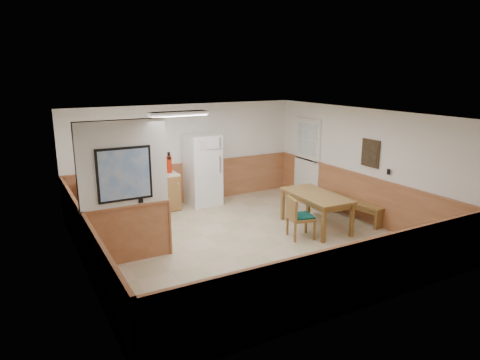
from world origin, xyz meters
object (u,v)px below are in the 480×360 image
dining_table (316,198)px  fire_extinguisher (169,164)px  dining_bench (352,204)px  refrigerator (203,170)px  soap_bottle (99,177)px  dining_chair (297,215)px

dining_table → fire_extinguisher: bearing=131.8°
dining_table → fire_extinguisher: 3.61m
dining_bench → fire_extinguisher: 4.38m
dining_table → dining_bench: dining_table is taller
refrigerator → soap_bottle: size_ratio=8.79×
refrigerator → dining_table: bearing=-65.0°
refrigerator → soap_bottle: 2.50m
dining_bench → dining_chair: (-1.81, -0.37, 0.15)m
refrigerator → dining_table: 3.07m
dining_table → fire_extinguisher: (-2.26, 2.78, 0.47)m
soap_bottle → dining_bench: bearing=-28.3°
dining_bench → refrigerator: bearing=126.7°
dining_table → refrigerator: bearing=120.2°
soap_bottle → refrigerator: bearing=-1.3°
dining_bench → dining_chair: size_ratio=2.02×
refrigerator → fire_extinguisher: 0.88m
dining_table → dining_bench: size_ratio=0.97×
dining_chair → soap_bottle: (-3.21, 3.06, 0.51)m
dining_table → soap_bottle: soap_bottle is taller
refrigerator → dining_bench: 3.68m
dining_table → dining_chair: (-0.71, -0.29, -0.16)m
refrigerator → dining_bench: (2.51, -2.64, -0.54)m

